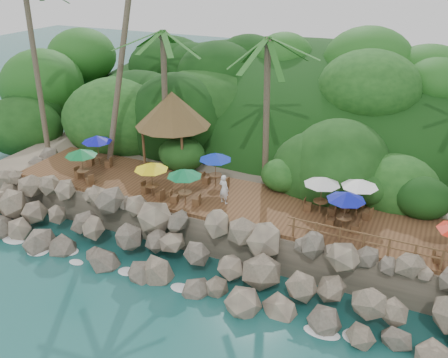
% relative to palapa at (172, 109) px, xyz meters
% --- Properties ---
extents(ground, '(140.00, 140.00, 0.00)m').
position_rel_palapa_xyz_m(ground, '(5.15, -9.42, -5.79)').
color(ground, '#19514F').
rests_on(ground, ground).
extents(land_base, '(32.00, 25.20, 2.10)m').
position_rel_palapa_xyz_m(land_base, '(5.15, 6.58, -4.74)').
color(land_base, gray).
rests_on(land_base, ground).
extents(jungle_hill, '(44.80, 28.00, 15.40)m').
position_rel_palapa_xyz_m(jungle_hill, '(5.15, 14.08, -5.79)').
color(jungle_hill, '#143811').
rests_on(jungle_hill, ground).
extents(seawall, '(29.00, 4.00, 2.30)m').
position_rel_palapa_xyz_m(seawall, '(5.15, -7.42, -4.64)').
color(seawall, gray).
rests_on(seawall, ground).
extents(terrace, '(26.00, 5.00, 0.20)m').
position_rel_palapa_xyz_m(terrace, '(5.15, -3.42, -3.59)').
color(terrace, brown).
rests_on(terrace, land_base).
extents(jungle_foliage, '(44.00, 16.00, 12.00)m').
position_rel_palapa_xyz_m(jungle_foliage, '(5.15, 5.58, -5.79)').
color(jungle_foliage, '#143811').
rests_on(jungle_foliage, ground).
extents(foam_line, '(25.20, 0.80, 0.06)m').
position_rel_palapa_xyz_m(foam_line, '(5.15, -9.12, -5.76)').
color(foam_line, white).
rests_on(foam_line, ground).
extents(palms, '(35.59, 7.24, 14.26)m').
position_rel_palapa_xyz_m(palms, '(5.33, -0.65, 6.52)').
color(palms, brown).
rests_on(palms, ground).
extents(palapa, '(4.80, 4.80, 4.60)m').
position_rel_palapa_xyz_m(palapa, '(0.00, 0.00, 0.00)').
color(palapa, brown).
rests_on(palapa, ground).
extents(dining_clusters, '(22.73, 4.62, 2.04)m').
position_rel_palapa_xyz_m(dining_clusters, '(5.96, -3.85, -1.79)').
color(dining_clusters, brown).
rests_on(dining_clusters, terrace).
extents(railing, '(8.30, 0.10, 1.00)m').
position_rel_palapa_xyz_m(railing, '(13.76, -5.77, -2.88)').
color(railing, brown).
rests_on(railing, terrace).
extents(waiter, '(0.69, 0.54, 1.66)m').
position_rel_palapa_xyz_m(waiter, '(5.45, -4.08, -2.66)').
color(waiter, white).
rests_on(waiter, terrace).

